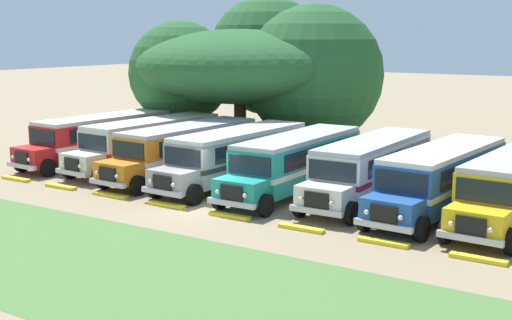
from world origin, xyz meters
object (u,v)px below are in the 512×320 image
parked_bus_slot_1 (150,141)px  parked_bus_slot_3 (237,154)px  parked_bus_slot_2 (186,148)px  parked_bus_slot_4 (296,161)px  broad_shade_tree (259,67)px  parked_bus_slot_0 (101,136)px  parked_bus_slot_5 (372,166)px  parked_bus_slot_6 (442,176)px

parked_bus_slot_1 → parked_bus_slot_3: size_ratio=1.00×
parked_bus_slot_2 → parked_bus_slot_3: size_ratio=1.00×
parked_bus_slot_1 → parked_bus_slot_2: bearing=79.7°
parked_bus_slot_4 → broad_shade_tree: 14.06m
parked_bus_slot_0 → parked_bus_slot_4: 14.18m
parked_bus_slot_3 → parked_bus_slot_5: (7.25, 0.81, 0.00)m
parked_bus_slot_5 → broad_shade_tree: broad_shade_tree is taller
parked_bus_slot_3 → parked_bus_slot_2: bearing=-88.3°
parked_bus_slot_5 → parked_bus_slot_6: (3.59, -0.58, 0.00)m
parked_bus_slot_0 → parked_bus_slot_3: bearing=89.3°
parked_bus_slot_4 → parked_bus_slot_0: bearing=-93.7°
parked_bus_slot_2 → parked_bus_slot_4: size_ratio=1.00×
parked_bus_slot_0 → parked_bus_slot_6: bearing=91.8°
parked_bus_slot_0 → parked_bus_slot_5: (17.84, 0.13, 0.00)m
parked_bus_slot_3 → broad_shade_tree: (-5.18, 10.25, 3.98)m
parked_bus_slot_0 → parked_bus_slot_4: size_ratio=1.00×
parked_bus_slot_1 → parked_bus_slot_3: 6.81m
parked_bus_slot_0 → parked_bus_slot_1: size_ratio=1.00×
parked_bus_slot_3 → broad_shade_tree: size_ratio=0.65×
parked_bus_slot_3 → broad_shade_tree: bearing=-151.0°
parked_bus_slot_0 → broad_shade_tree: bearing=153.5°
parked_bus_slot_4 → broad_shade_tree: bearing=-140.4°
parked_bus_slot_1 → parked_bus_slot_5: same height
parked_bus_slot_2 → broad_shade_tree: size_ratio=0.65×
parked_bus_slot_4 → parked_bus_slot_6: (7.27, 0.23, 0.00)m
parked_bus_slot_2 → parked_bus_slot_6: (14.27, 0.20, 0.00)m
parked_bus_slot_2 → parked_bus_slot_4: same height
parked_bus_slot_0 → parked_bus_slot_2: bearing=87.8°
parked_bus_slot_1 → parked_bus_slot_4: 10.38m
parked_bus_slot_4 → parked_bus_slot_5: (3.67, 0.81, 0.00)m
parked_bus_slot_4 → parked_bus_slot_5: bearing=101.6°
broad_shade_tree → parked_bus_slot_5: bearing=-37.2°
parked_bus_slot_1 → parked_bus_slot_3: same height
parked_bus_slot_5 → broad_shade_tree: size_ratio=0.65×
parked_bus_slot_3 → parked_bus_slot_4: (3.58, -0.01, 0.00)m
parked_bus_slot_1 → parked_bus_slot_6: bearing=91.4°
parked_bus_slot_3 → parked_bus_slot_1: bearing=-95.0°
parked_bus_slot_3 → parked_bus_slot_4: 3.58m
parked_bus_slot_3 → broad_shade_tree: 12.15m
parked_bus_slot_2 → parked_bus_slot_6: size_ratio=1.00×
parked_bus_slot_5 → parked_bus_slot_6: 3.64m
parked_bus_slot_1 → parked_bus_slot_6: 17.62m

